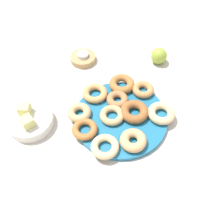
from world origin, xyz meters
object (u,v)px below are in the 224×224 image
object	(u,v)px
donut_0	(133,140)
donut_5	(161,113)
donut_plate	(121,118)
donut_8	(105,147)
donut_9	(79,113)
donut_3	(117,99)
apple	(159,56)
donut_6	(143,90)
candle_holder	(83,58)
donut_4	(95,93)
donut_1	(85,129)
donut_10	(112,115)
melon_chunk_right	(25,109)
donut_7	(122,84)
melon_chunk_left	(27,122)
fruit_bowl	(31,121)
donut_2	(135,113)
tealight	(83,55)

from	to	relation	value
donut_0	donut_5	distance (m)	0.15
donut_plate	donut_0	size ratio (longest dim) A/B	3.78
donut_8	donut_9	distance (m)	0.16
donut_3	donut_5	size ratio (longest dim) A/B	0.82
donut_0	apple	world-z (taller)	apple
donut_plate	donut_5	world-z (taller)	donut_5
donut_6	candle_holder	bearing A→B (deg)	41.30
donut_plate	donut_4	world-z (taller)	donut_4
donut_plate	donut_1	bearing A→B (deg)	107.86
donut_4	donut_10	distance (m)	0.11
donut_8	melon_chunk_right	bearing A→B (deg)	55.16
donut_3	donut_5	xyz separation A→B (m)	(-0.09, -0.14, 0.00)
donut_7	melon_chunk_left	bearing A→B (deg)	111.85
donut_3	apple	world-z (taller)	apple
donut_1	donut_7	xyz separation A→B (m)	(0.18, -0.16, 0.00)
donut_1	fruit_bowl	world-z (taller)	donut_1
donut_0	donut_6	size ratio (longest dim) A/B	1.07
melon_chunk_right	candle_holder	bearing A→B (deg)	-38.72
donut_2	donut_5	size ratio (longest dim) A/B	1.03
donut_9	donut_7	bearing A→B (deg)	-57.63
donut_7	melon_chunk_left	size ratio (longest dim) A/B	2.63
donut_7	melon_chunk_left	world-z (taller)	melon_chunk_left
donut_0	donut_4	size ratio (longest dim) A/B	0.94
apple	fruit_bowl	bearing A→B (deg)	114.74
tealight	melon_chunk_right	size ratio (longest dim) A/B	1.31
donut_10	candle_holder	world-z (taller)	donut_10
melon_chunk_left	melon_chunk_right	bearing A→B (deg)	12.09
donut_10	tealight	xyz separation A→B (m)	(0.32, 0.07, 0.00)
melon_chunk_left	donut_1	bearing A→B (deg)	-103.38
donut_4	donut_8	world-z (taller)	same
donut_10	donut_9	bearing A→B (deg)	76.42
donut_5	melon_chunk_right	world-z (taller)	melon_chunk_right
donut_2	melon_chunk_left	distance (m)	0.35
donut_0	melon_chunk_left	size ratio (longest dim) A/B	2.36
donut_8	donut_9	xyz separation A→B (m)	(0.14, 0.07, 0.00)
donut_5	donut_8	bearing A→B (deg)	114.55
donut_4	candle_holder	xyz separation A→B (m)	(0.22, 0.02, -0.02)
donut_6	donut_10	distance (m)	0.16
melon_chunk_right	donut_plate	bearing A→B (deg)	-99.84
donut_9	donut_10	distance (m)	0.11
donut_7	fruit_bowl	size ratio (longest dim) A/B	0.62
donut_5	candle_holder	world-z (taller)	donut_5
apple	donut_6	bearing A→B (deg)	147.37
donut_8	melon_chunk_left	distance (m)	0.26
fruit_bowl	donut_7	bearing A→B (deg)	-72.19
donut_6	fruit_bowl	distance (m)	0.41
donut_4	melon_chunk_left	distance (m)	0.25
donut_5	melon_chunk_left	size ratio (longest dim) A/B	2.62
donut_2	donut_4	distance (m)	0.17
donut_4	donut_7	world-z (taller)	donut_7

